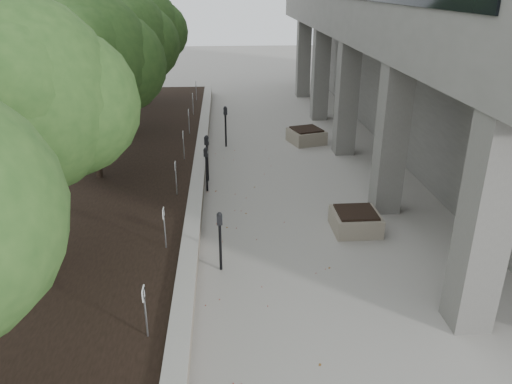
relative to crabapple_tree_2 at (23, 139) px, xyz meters
name	(u,v)px	position (x,y,z in m)	size (l,w,h in m)	color
ground	(291,370)	(4.80, -3.00, -3.12)	(90.00, 90.00, 0.00)	gray
retaining_wall	(200,168)	(2.97, 6.00, -2.87)	(0.39, 26.00, 0.50)	gray
planting_bed	(86,172)	(-0.70, 6.00, -2.92)	(7.00, 26.00, 0.40)	black
crabapple_tree_2	(23,139)	(0.00, 0.00, 0.00)	(4.60, 4.00, 5.44)	#274A1C
crabapple_tree_3	(88,87)	(0.00, 5.00, 0.00)	(4.60, 4.00, 5.44)	#274A1C
crabapple_tree_4	(121,61)	(0.00, 10.00, 0.00)	(4.60, 4.00, 5.44)	#274A1C
crabapple_tree_5	(141,46)	(0.00, 15.00, 0.00)	(4.60, 4.00, 5.44)	#274A1C
parking_sign_2	(145,313)	(2.45, -2.50, -2.24)	(0.04, 0.22, 0.96)	black
parking_sign_3	(165,228)	(2.45, 0.50, -2.24)	(0.04, 0.22, 0.96)	black
parking_sign_4	(176,178)	(2.45, 3.50, -2.24)	(0.04, 0.22, 0.96)	black
parking_sign_5	(184,145)	(2.45, 6.50, -2.24)	(0.04, 0.22, 0.96)	black
parking_sign_6	(189,122)	(2.45, 9.50, -2.24)	(0.04, 0.22, 0.96)	black
parking_sign_7	(193,104)	(2.45, 12.50, -2.24)	(0.04, 0.22, 0.96)	black
parking_sign_8	(196,91)	(2.45, 15.50, -2.24)	(0.04, 0.22, 0.96)	black
parking_meter_2	(220,241)	(3.66, 0.15, -2.42)	(0.14, 0.10, 1.40)	black
parking_meter_3	(207,169)	(3.25, 4.64, -2.42)	(0.14, 0.10, 1.39)	black
parking_meter_4	(207,158)	(3.25, 5.50, -2.37)	(0.15, 0.11, 1.51)	black
parking_meter_5	(226,127)	(3.86, 9.03, -2.33)	(0.16, 0.11, 1.58)	black
planter_front	(355,221)	(7.08, 1.81, -2.85)	(1.16, 1.16, 0.54)	gray
planter_back	(306,135)	(7.03, 9.33, -2.83)	(1.24, 1.24, 0.58)	gray
berry_scatter	(261,229)	(4.70, 2.00, -3.11)	(3.30, 14.10, 0.02)	maroon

